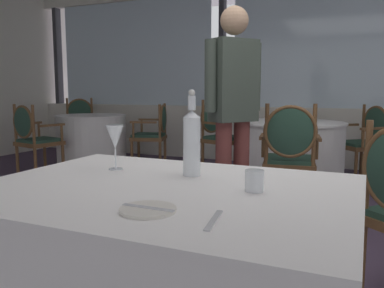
{
  "coord_description": "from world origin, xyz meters",
  "views": [
    {
      "loc": [
        0.5,
        -2.4,
        1.11
      ],
      "look_at": [
        -0.12,
        -0.98,
        0.9
      ],
      "focal_mm": 37.6,
      "sensor_mm": 36.0,
      "label": 1
    }
  ],
  "objects_px": {
    "dining_chair_2_2": "(219,130)",
    "water_bottle": "(192,141)",
    "dining_chair_2_0": "(289,150)",
    "dining_chair_1_0": "(81,123)",
    "wine_glass": "(115,138)",
    "dining_chair_2_1": "(366,137)",
    "diner_person_0": "(233,103)",
    "side_plate": "(148,210)",
    "dining_chair_1_2": "(154,130)",
    "dining_chair_1_1": "(33,135)",
    "water_tumbler": "(254,181)"
  },
  "relations": [
    {
      "from": "water_bottle",
      "to": "diner_person_0",
      "type": "distance_m",
      "value": 1.57
    },
    {
      "from": "wine_glass",
      "to": "water_tumbler",
      "type": "relative_size",
      "value": 2.62
    },
    {
      "from": "water_bottle",
      "to": "wine_glass",
      "type": "xyz_separation_m",
      "value": [
        -0.37,
        -0.02,
        -0.0
      ]
    },
    {
      "from": "water_bottle",
      "to": "dining_chair_2_1",
      "type": "relative_size",
      "value": 0.39
    },
    {
      "from": "wine_glass",
      "to": "dining_chair_2_0",
      "type": "xyz_separation_m",
      "value": [
        0.42,
        2.09,
        -0.32
      ]
    },
    {
      "from": "dining_chair_2_0",
      "to": "water_bottle",
      "type": "bearing_deg",
      "value": 168.66
    },
    {
      "from": "dining_chair_2_0",
      "to": "dining_chair_1_0",
      "type": "bearing_deg",
      "value": 54.72
    },
    {
      "from": "wine_glass",
      "to": "dining_chair_2_1",
      "type": "distance_m",
      "value": 3.96
    },
    {
      "from": "side_plate",
      "to": "dining_chair_1_1",
      "type": "bearing_deg",
      "value": 139.52
    },
    {
      "from": "wine_glass",
      "to": "dining_chair_1_2",
      "type": "relative_size",
      "value": 0.22
    },
    {
      "from": "dining_chair_2_1",
      "to": "diner_person_0",
      "type": "relative_size",
      "value": 0.53
    },
    {
      "from": "dining_chair_2_0",
      "to": "dining_chair_1_1",
      "type": "bearing_deg",
      "value": 76.12
    },
    {
      "from": "side_plate",
      "to": "dining_chair_1_2",
      "type": "xyz_separation_m",
      "value": [
        -2.2,
        4.0,
        -0.22
      ]
    },
    {
      "from": "side_plate",
      "to": "dining_chair_2_2",
      "type": "distance_m",
      "value": 4.18
    },
    {
      "from": "water_bottle",
      "to": "dining_chair_2_0",
      "type": "xyz_separation_m",
      "value": [
        0.05,
        2.07,
        -0.32
      ]
    },
    {
      "from": "water_bottle",
      "to": "dining_chair_2_0",
      "type": "distance_m",
      "value": 2.1
    },
    {
      "from": "water_bottle",
      "to": "dining_chair_1_2",
      "type": "relative_size",
      "value": 0.4
    },
    {
      "from": "dining_chair_2_2",
      "to": "dining_chair_2_0",
      "type": "bearing_deg",
      "value": -30.05
    },
    {
      "from": "diner_person_0",
      "to": "dining_chair_2_2",
      "type": "bearing_deg",
      "value": -32.14
    },
    {
      "from": "side_plate",
      "to": "wine_glass",
      "type": "xyz_separation_m",
      "value": [
        -0.45,
        0.5,
        0.14
      ]
    },
    {
      "from": "wine_glass",
      "to": "dining_chair_1_0",
      "type": "xyz_separation_m",
      "value": [
        -3.33,
        3.86,
        -0.33
      ]
    },
    {
      "from": "wine_glass",
      "to": "dining_chair_2_1",
      "type": "bearing_deg",
      "value": 74.79
    },
    {
      "from": "side_plate",
      "to": "dining_chair_1_1",
      "type": "relative_size",
      "value": 0.19
    },
    {
      "from": "dining_chair_1_2",
      "to": "dining_chair_2_0",
      "type": "distance_m",
      "value": 2.58
    },
    {
      "from": "water_tumbler",
      "to": "dining_chair_2_1",
      "type": "height_order",
      "value": "dining_chair_2_1"
    },
    {
      "from": "dining_chair_1_2",
      "to": "dining_chair_1_0",
      "type": "bearing_deg",
      "value": -30.12
    },
    {
      "from": "side_plate",
      "to": "wine_glass",
      "type": "distance_m",
      "value": 0.69
    },
    {
      "from": "water_bottle",
      "to": "dining_chair_1_1",
      "type": "relative_size",
      "value": 0.39
    },
    {
      "from": "dining_chair_2_0",
      "to": "dining_chair_2_1",
      "type": "bearing_deg",
      "value": -29.88
    },
    {
      "from": "wine_glass",
      "to": "dining_chair_1_1",
      "type": "bearing_deg",
      "value": 140.83
    },
    {
      "from": "water_bottle",
      "to": "dining_chair_1_1",
      "type": "xyz_separation_m",
      "value": [
        -3.21,
        2.29,
        -0.35
      ]
    },
    {
      "from": "dining_chair_2_1",
      "to": "dining_chair_1_0",
      "type": "bearing_deg",
      "value": -40.66
    },
    {
      "from": "water_bottle",
      "to": "water_tumbler",
      "type": "distance_m",
      "value": 0.37
    },
    {
      "from": "dining_chair_1_1",
      "to": "dining_chair_1_2",
      "type": "relative_size",
      "value": 1.02
    },
    {
      "from": "water_tumbler",
      "to": "dining_chair_1_0",
      "type": "distance_m",
      "value": 5.66
    },
    {
      "from": "side_plate",
      "to": "dining_chair_2_2",
      "type": "xyz_separation_m",
      "value": [
        -1.21,
        3.99,
        -0.18
      ]
    },
    {
      "from": "dining_chair_1_0",
      "to": "dining_chair_1_1",
      "type": "distance_m",
      "value": 1.62
    },
    {
      "from": "wine_glass",
      "to": "dining_chair_1_1",
      "type": "distance_m",
      "value": 3.67
    },
    {
      "from": "water_tumbler",
      "to": "dining_chair_1_1",
      "type": "bearing_deg",
      "value": 145.21
    },
    {
      "from": "side_plate",
      "to": "water_bottle",
      "type": "bearing_deg",
      "value": 99.21
    },
    {
      "from": "side_plate",
      "to": "dining_chair_2_2",
      "type": "relative_size",
      "value": 0.18
    },
    {
      "from": "dining_chair_1_2",
      "to": "dining_chair_2_1",
      "type": "relative_size",
      "value": 0.99
    },
    {
      "from": "dining_chair_1_1",
      "to": "dining_chair_2_0",
      "type": "distance_m",
      "value": 3.26
    },
    {
      "from": "wine_glass",
      "to": "dining_chair_2_1",
      "type": "height_order",
      "value": "wine_glass"
    },
    {
      "from": "side_plate",
      "to": "dining_chair_1_2",
      "type": "bearing_deg",
      "value": 118.79
    },
    {
      "from": "dining_chair_2_2",
      "to": "water_bottle",
      "type": "bearing_deg",
      "value": -52.04
    },
    {
      "from": "dining_chair_2_2",
      "to": "diner_person_0",
      "type": "distance_m",
      "value": 2.15
    },
    {
      "from": "wine_glass",
      "to": "dining_chair_1_1",
      "type": "relative_size",
      "value": 0.22
    },
    {
      "from": "dining_chair_1_0",
      "to": "dining_chair_2_0",
      "type": "height_order",
      "value": "dining_chair_2_0"
    },
    {
      "from": "water_bottle",
      "to": "dining_chair_1_2",
      "type": "bearing_deg",
      "value": 121.27
    }
  ]
}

